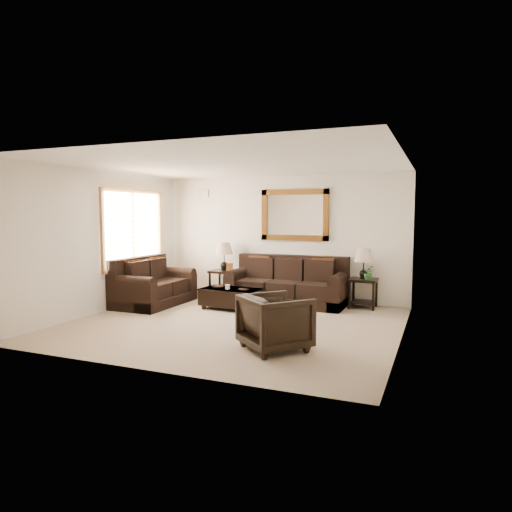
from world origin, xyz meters
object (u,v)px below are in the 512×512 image
at_px(loveseat, 152,287).
at_px(coffee_table, 232,296).
at_px(sofa, 288,287).
at_px(end_table_right, 364,269).
at_px(end_table_left, 224,262).
at_px(armchair, 275,320).

relative_size(loveseat, coffee_table, 1.39).
bearing_deg(sofa, end_table_right, 6.22).
relative_size(end_table_left, end_table_right, 1.05).
distance_m(end_table_right, coffee_table, 2.67).
xyz_separation_m(sofa, end_table_right, (1.53, 0.17, 0.41)).
distance_m(coffee_table, armchair, 2.81).
distance_m(end_table_left, coffee_table, 1.41).
relative_size(sofa, loveseat, 1.39).
relative_size(end_table_left, coffee_table, 0.99).
xyz_separation_m(loveseat, end_table_right, (4.12, 1.29, 0.41)).
bearing_deg(end_table_right, armchair, -101.40).
relative_size(sofa, armchair, 2.86).
distance_m(end_table_left, end_table_right, 3.07).
xyz_separation_m(sofa, armchair, (0.86, -3.16, 0.06)).
bearing_deg(end_table_left, loveseat, -129.45).
distance_m(loveseat, end_table_left, 1.71).
bearing_deg(sofa, loveseat, -156.59).
xyz_separation_m(end_table_left, end_table_right, (3.07, 0.01, -0.04)).
bearing_deg(loveseat, end_table_left, -39.45).
bearing_deg(coffee_table, end_table_left, 127.19).
relative_size(loveseat, end_table_left, 1.40).
bearing_deg(coffee_table, sofa, 52.59).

